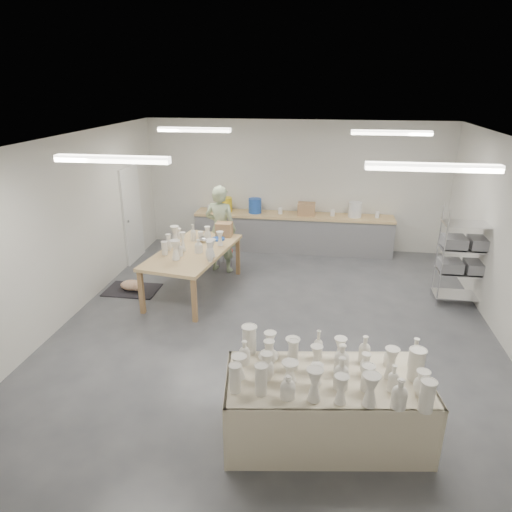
% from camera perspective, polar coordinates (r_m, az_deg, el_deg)
% --- Properties ---
extents(room, '(8.00, 8.02, 3.00)m').
position_cam_1_polar(room, '(6.92, 1.87, 6.47)').
color(room, '#424449').
rests_on(room, ground).
extents(back_counter, '(4.60, 0.60, 1.24)m').
position_cam_1_polar(back_counter, '(10.79, 4.56, 3.10)').
color(back_counter, tan).
rests_on(back_counter, ground).
extents(wire_shelf, '(0.88, 0.48, 1.80)m').
position_cam_1_polar(wire_shelf, '(8.84, 24.66, 0.05)').
color(wire_shelf, silver).
rests_on(wire_shelf, ground).
extents(drying_table, '(2.35, 1.36, 1.14)m').
position_cam_1_polar(drying_table, '(5.37, 8.77, -17.69)').
color(drying_table, olive).
rests_on(drying_table, ground).
extents(work_table, '(1.48, 2.43, 1.23)m').
position_cam_1_polar(work_table, '(8.63, -7.57, 1.00)').
color(work_table, tan).
rests_on(work_table, ground).
extents(rug, '(1.00, 0.70, 0.02)m').
position_cam_1_polar(rug, '(9.18, -15.21, -4.11)').
color(rug, black).
rests_on(rug, ground).
extents(cat, '(0.51, 0.42, 0.19)m').
position_cam_1_polar(cat, '(9.12, -15.18, -3.55)').
color(cat, white).
rests_on(cat, rug).
extents(potter, '(0.75, 0.57, 1.84)m').
position_cam_1_polar(potter, '(9.51, -4.44, 3.38)').
color(potter, '#9AAC85').
rests_on(potter, ground).
extents(red_stool, '(0.43, 0.43, 0.36)m').
position_cam_1_polar(red_stool, '(9.95, -4.00, 0.55)').
color(red_stool, '#B02519').
rests_on(red_stool, ground).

